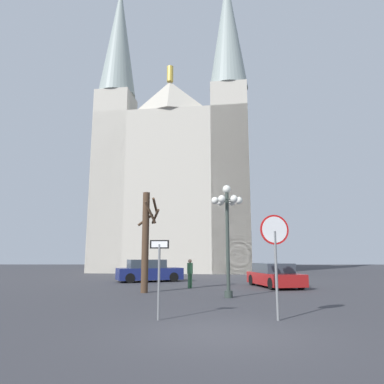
# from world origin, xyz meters

# --- Properties ---
(ground_plane) EXTENTS (120.00, 120.00, 0.00)m
(ground_plane) POSITION_xyz_m (0.00, 0.00, 0.00)
(ground_plane) COLOR #38383D
(cathedral) EXTENTS (18.11, 13.86, 35.08)m
(cathedral) POSITION_xyz_m (-2.84, 31.01, 10.99)
(cathedral) COLOR #BCB5A5
(cathedral) RESTS_ON ground
(stop_sign) EXTENTS (0.87, 0.19, 3.00)m
(stop_sign) POSITION_xyz_m (1.72, 1.65, 2.14)
(stop_sign) COLOR slate
(stop_sign) RESTS_ON ground
(one_way_arrow_sign) EXTENTS (0.57, 0.07, 2.26)m
(one_way_arrow_sign) POSITION_xyz_m (-1.68, 1.68, 1.41)
(one_way_arrow_sign) COLOR slate
(one_way_arrow_sign) RESTS_ON ground
(street_lamp) EXTENTS (1.41, 1.26, 4.97)m
(street_lamp) POSITION_xyz_m (0.83, 6.96, 3.41)
(street_lamp) COLOR #2D3833
(street_lamp) RESTS_ON ground
(bare_tree) EXTENTS (1.20, 1.27, 4.99)m
(bare_tree) POSITION_xyz_m (-3.09, 8.99, 2.64)
(bare_tree) COLOR #473323
(bare_tree) RESTS_ON ground
(parked_car_near_red) EXTENTS (2.68, 4.57, 1.35)m
(parked_car_near_red) POSITION_xyz_m (3.99, 12.06, 0.64)
(parked_car_near_red) COLOR maroon
(parked_car_near_red) RESTS_ON ground
(parked_car_far_navy) EXTENTS (4.80, 3.30, 1.51)m
(parked_car_far_navy) POSITION_xyz_m (-3.84, 16.16, 0.71)
(parked_car_far_navy) COLOR navy
(parked_car_far_navy) RESTS_ON ground
(pedestrian_walking) EXTENTS (0.32, 0.32, 1.60)m
(pedestrian_walking) POSITION_xyz_m (-0.90, 11.32, 0.96)
(pedestrian_walking) COLOR #33663F
(pedestrian_walking) RESTS_ON ground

